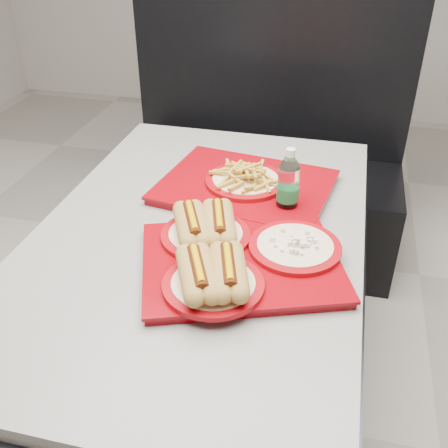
% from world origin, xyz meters
% --- Properties ---
extents(ground, '(6.00, 6.00, 0.00)m').
position_xyz_m(ground, '(0.00, 0.00, 0.00)').
color(ground, '#A09B8F').
rests_on(ground, ground).
extents(diner_table, '(0.92, 1.42, 0.75)m').
position_xyz_m(diner_table, '(0.00, 0.00, 0.58)').
color(diner_table, black).
rests_on(diner_table, ground).
extents(booth_bench, '(1.30, 0.57, 1.35)m').
position_xyz_m(booth_bench, '(0.00, 1.09, 0.40)').
color(booth_bench, black).
rests_on(booth_bench, ground).
extents(tray_near, '(0.59, 0.52, 0.11)m').
position_xyz_m(tray_near, '(0.13, -0.15, 0.79)').
color(tray_near, maroon).
rests_on(tray_near, diner_table).
extents(tray_far, '(0.57, 0.47, 0.10)m').
position_xyz_m(tray_far, '(0.08, 0.25, 0.78)').
color(tray_far, maroon).
rests_on(tray_far, diner_table).
extents(water_bottle, '(0.07, 0.07, 0.20)m').
position_xyz_m(water_bottle, '(0.22, 0.14, 0.84)').
color(water_bottle, silver).
rests_on(water_bottle, diner_table).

